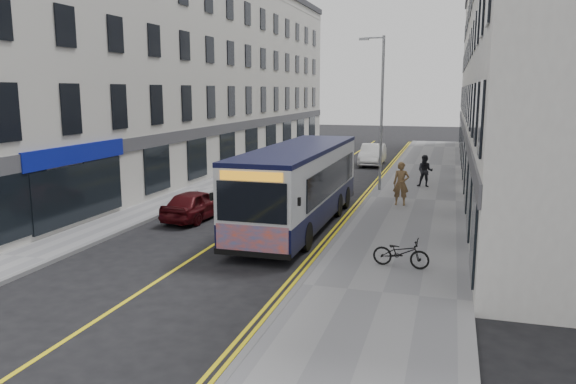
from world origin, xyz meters
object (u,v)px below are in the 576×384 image
Objects in this scene: pedestrian_near at (401,184)px; pedestrian_far at (425,171)px; car_maroon at (196,204)px; city_bus at (299,183)px; bicycle at (401,253)px; car_white at (373,155)px; streetlamp at (380,108)px.

pedestrian_far is (0.82, 5.32, -0.13)m from pedestrian_near.
city_bus is at bearing -174.70° from car_maroon.
city_bus is 5.49× the size of pedestrian_near.
bicycle is at bearing -46.00° from city_bus.
car_white is (-4.09, 9.17, -0.24)m from pedestrian_far.
pedestrian_far is 13.40m from car_maroon.
pedestrian_near is at bearing 11.92° from bicycle.
car_maroon is (-4.67, -19.31, -0.11)m from car_white.
pedestrian_near is 9.31m from car_maroon.
pedestrian_far is (4.34, 10.07, -0.74)m from city_bus.
streetlamp is 4.76× the size of bicycle.
streetlamp is 13.70m from bicycle.
car_white is at bearing 100.72° from pedestrian_near.
car_white is at bearing 89.28° from city_bus.
city_bus is 19.27m from car_white.
streetlamp is at bearing 110.10° from pedestrian_near.
city_bus reaches higher than pedestrian_near.
car_maroon is (-6.46, -8.49, -3.75)m from streetlamp.
pedestrian_far reaches higher than bicycle.
pedestrian_near is 5.38m from pedestrian_far.
streetlamp is at bearing -82.10° from car_white.
bicycle is 0.37× the size of car_white.
car_white is (-4.12, 23.76, 0.18)m from bicycle.
pedestrian_far is at bearing 66.70° from city_bus.
streetlamp reaches higher than car_white.
streetlamp is 2.15× the size of car_maroon.
bicycle is (4.36, -4.52, -1.16)m from city_bus.
pedestrian_near is 0.53× the size of car_maroon.
car_white is at bearing 16.59° from bicycle.
pedestrian_near is (1.49, -3.67, -3.27)m from streetlamp.
streetlamp is 4.42m from pedestrian_far.
city_bus is 10.99m from pedestrian_far.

